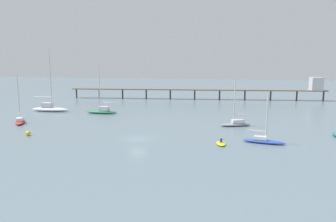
{
  "coord_description": "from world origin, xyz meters",
  "views": [
    {
      "loc": [
        16.38,
        -45.52,
        11.77
      ],
      "look_at": [
        0.0,
        20.3,
        1.5
      ],
      "focal_mm": 32.93,
      "sensor_mm": 36.0,
      "label": 1
    }
  ],
  "objects_px": {
    "pier": "(241,88)",
    "sailboat_white": "(50,108)",
    "sailboat_red": "(20,120)",
    "dinghy_yellow": "(221,143)",
    "sailboat_blue": "(263,140)",
    "sailboat_green": "(102,110)",
    "sailboat_gray": "(236,123)",
    "mooring_buoy_mid": "(28,133)"
  },
  "relations": [
    {
      "from": "sailboat_blue",
      "to": "mooring_buoy_mid",
      "type": "xyz_separation_m",
      "value": [
        -37.85,
        -4.28,
        -0.12
      ]
    },
    {
      "from": "pier",
      "to": "sailboat_blue",
      "type": "distance_m",
      "value": 58.46
    },
    {
      "from": "pier",
      "to": "sailboat_gray",
      "type": "distance_m",
      "value": 45.96
    },
    {
      "from": "sailboat_white",
      "to": "sailboat_green",
      "type": "distance_m",
      "value": 14.35
    },
    {
      "from": "pier",
      "to": "sailboat_green",
      "type": "relative_size",
      "value": 7.38
    },
    {
      "from": "pier",
      "to": "sailboat_green",
      "type": "distance_m",
      "value": 49.78
    },
    {
      "from": "pier",
      "to": "sailboat_white",
      "type": "xyz_separation_m",
      "value": [
        -46.39,
        -38.05,
        -3.11
      ]
    },
    {
      "from": "pier",
      "to": "mooring_buoy_mid",
      "type": "distance_m",
      "value": 71.04
    },
    {
      "from": "sailboat_white",
      "to": "dinghy_yellow",
      "type": "xyz_separation_m",
      "value": [
        44.52,
        -22.54,
        -0.72
      ]
    },
    {
      "from": "pier",
      "to": "dinghy_yellow",
      "type": "distance_m",
      "value": 60.74
    },
    {
      "from": "sailboat_red",
      "to": "sailboat_green",
      "type": "distance_m",
      "value": 18.7
    },
    {
      "from": "pier",
      "to": "sailboat_red",
      "type": "relative_size",
      "value": 8.75
    },
    {
      "from": "pier",
      "to": "sailboat_gray",
      "type": "xyz_separation_m",
      "value": [
        -0.16,
        -45.84,
        -3.42
      ]
    },
    {
      "from": "sailboat_gray",
      "to": "sailboat_red",
      "type": "distance_m",
      "value": 43.23
    },
    {
      "from": "sailboat_gray",
      "to": "sailboat_blue",
      "type": "distance_m",
      "value": 13.13
    },
    {
      "from": "sailboat_red",
      "to": "sailboat_white",
      "type": "relative_size",
      "value": 0.62
    },
    {
      "from": "sailboat_white",
      "to": "sailboat_gray",
      "type": "bearing_deg",
      "value": -9.56
    },
    {
      "from": "sailboat_red",
      "to": "dinghy_yellow",
      "type": "relative_size",
      "value": 3.1
    },
    {
      "from": "dinghy_yellow",
      "to": "mooring_buoy_mid",
      "type": "bearing_deg",
      "value": -176.58
    },
    {
      "from": "sailboat_gray",
      "to": "sailboat_blue",
      "type": "bearing_deg",
      "value": -70.41
    },
    {
      "from": "sailboat_blue",
      "to": "dinghy_yellow",
      "type": "relative_size",
      "value": 2.42
    },
    {
      "from": "pier",
      "to": "sailboat_gray",
      "type": "height_order",
      "value": "sailboat_gray"
    },
    {
      "from": "sailboat_gray",
      "to": "sailboat_white",
      "type": "xyz_separation_m",
      "value": [
        -46.24,
        7.79,
        0.3
      ]
    },
    {
      "from": "sailboat_gray",
      "to": "sailboat_green",
      "type": "relative_size",
      "value": 0.81
    },
    {
      "from": "pier",
      "to": "sailboat_red",
      "type": "height_order",
      "value": "sailboat_red"
    },
    {
      "from": "mooring_buoy_mid",
      "to": "sailboat_gray",
      "type": "bearing_deg",
      "value": 26.46
    },
    {
      "from": "pier",
      "to": "dinghy_yellow",
      "type": "xyz_separation_m",
      "value": [
        -1.88,
        -60.59,
        -3.84
      ]
    },
    {
      "from": "sailboat_red",
      "to": "sailboat_green",
      "type": "relative_size",
      "value": 0.84
    },
    {
      "from": "sailboat_blue",
      "to": "sailboat_green",
      "type": "distance_m",
      "value": 41.55
    },
    {
      "from": "sailboat_blue",
      "to": "sailboat_green",
      "type": "height_order",
      "value": "sailboat_green"
    },
    {
      "from": "sailboat_white",
      "to": "sailboat_red",
      "type": "bearing_deg",
      "value": -76.52
    },
    {
      "from": "pier",
      "to": "sailboat_white",
      "type": "height_order",
      "value": "sailboat_white"
    },
    {
      "from": "sailboat_white",
      "to": "dinghy_yellow",
      "type": "relative_size",
      "value": 4.97
    },
    {
      "from": "sailboat_gray",
      "to": "sailboat_red",
      "type": "height_order",
      "value": "sailboat_red"
    },
    {
      "from": "dinghy_yellow",
      "to": "mooring_buoy_mid",
      "type": "height_order",
      "value": "dinghy_yellow"
    },
    {
      "from": "sailboat_green",
      "to": "sailboat_red",
      "type": "bearing_deg",
      "value": -124.9
    },
    {
      "from": "sailboat_blue",
      "to": "dinghy_yellow",
      "type": "distance_m",
      "value": 6.57
    },
    {
      "from": "pier",
      "to": "sailboat_red",
      "type": "distance_m",
      "value": 68.4
    },
    {
      "from": "mooring_buoy_mid",
      "to": "sailboat_green",
      "type": "bearing_deg",
      "value": 86.36
    },
    {
      "from": "sailboat_blue",
      "to": "sailboat_green",
      "type": "xyz_separation_m",
      "value": [
        -36.28,
        20.24,
        0.21
      ]
    },
    {
      "from": "sailboat_green",
      "to": "mooring_buoy_mid",
      "type": "xyz_separation_m",
      "value": [
        -1.56,
        -24.53,
        -0.33
      ]
    },
    {
      "from": "sailboat_red",
      "to": "sailboat_white",
      "type": "distance_m",
      "value": 15.68
    }
  ]
}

